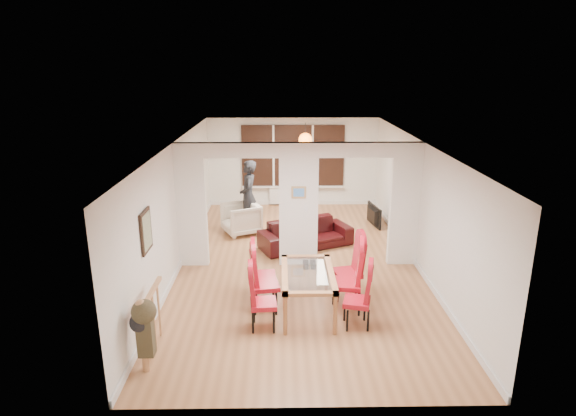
{
  "coord_description": "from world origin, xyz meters",
  "views": [
    {
      "loc": [
        -0.37,
        -9.5,
        4.11
      ],
      "look_at": [
        -0.21,
        0.6,
        1.06
      ],
      "focal_mm": 30.0,
      "sensor_mm": 36.0,
      "label": 1
    }
  ],
  "objects_px": {
    "television": "(371,215)",
    "coffee_table": "(311,222)",
    "dining_chair_ra": "(357,297)",
    "bottle": "(315,214)",
    "dining_table": "(308,292)",
    "sofa": "(306,234)",
    "dining_chair_rc": "(348,268)",
    "bowl": "(310,216)",
    "armchair": "(241,219)",
    "person": "(248,196)",
    "dining_chair_la": "(263,299)",
    "dining_chair_lb": "(266,281)",
    "dining_chair_lc": "(264,272)",
    "dining_chair_rb": "(347,279)"
  },
  "relations": [
    {
      "from": "television",
      "to": "coffee_table",
      "type": "xyz_separation_m",
      "value": [
        -1.57,
        -0.08,
        -0.16
      ]
    },
    {
      "from": "dining_table",
      "to": "person",
      "type": "bearing_deg",
      "value": 106.64
    },
    {
      "from": "armchair",
      "to": "bottle",
      "type": "height_order",
      "value": "armchair"
    },
    {
      "from": "dining_chair_lb",
      "to": "person",
      "type": "relative_size",
      "value": 0.61
    },
    {
      "from": "dining_chair_lb",
      "to": "coffee_table",
      "type": "xyz_separation_m",
      "value": [
        1.07,
        4.43,
        -0.44
      ]
    },
    {
      "from": "television",
      "to": "dining_chair_rb",
      "type": "bearing_deg",
      "value": 155.01
    },
    {
      "from": "dining_chair_ra",
      "to": "dining_chair_rc",
      "type": "height_order",
      "value": "dining_chair_rc"
    },
    {
      "from": "armchair",
      "to": "coffee_table",
      "type": "bearing_deg",
      "value": 80.96
    },
    {
      "from": "dining_chair_la",
      "to": "armchair",
      "type": "relative_size",
      "value": 1.21
    },
    {
      "from": "dining_chair_rc",
      "to": "person",
      "type": "distance_m",
      "value": 4.22
    },
    {
      "from": "dining_chair_lb",
      "to": "dining_chair_rb",
      "type": "xyz_separation_m",
      "value": [
        1.38,
        -0.04,
        0.05
      ]
    },
    {
      "from": "coffee_table",
      "to": "dining_table",
      "type": "bearing_deg",
      "value": -94.43
    },
    {
      "from": "person",
      "to": "dining_chair_ra",
      "type": "bearing_deg",
      "value": 20.46
    },
    {
      "from": "bowl",
      "to": "armchair",
      "type": "bearing_deg",
      "value": -161.09
    },
    {
      "from": "dining_chair_la",
      "to": "dining_chair_ra",
      "type": "height_order",
      "value": "dining_chair_ra"
    },
    {
      "from": "dining_chair_rc",
      "to": "sofa",
      "type": "xyz_separation_m",
      "value": [
        -0.62,
        2.54,
        -0.26
      ]
    },
    {
      "from": "dining_chair_rb",
      "to": "dining_chair_rc",
      "type": "height_order",
      "value": "dining_chair_rb"
    },
    {
      "from": "dining_chair_la",
      "to": "bottle",
      "type": "relative_size",
      "value": 3.43
    },
    {
      "from": "sofa",
      "to": "bowl",
      "type": "xyz_separation_m",
      "value": [
        0.19,
        1.54,
        -0.06
      ]
    },
    {
      "from": "dining_table",
      "to": "dining_chair_rc",
      "type": "height_order",
      "value": "dining_chair_rc"
    },
    {
      "from": "bottle",
      "to": "dining_chair_rc",
      "type": "bearing_deg",
      "value": -85.26
    },
    {
      "from": "dining_chair_la",
      "to": "dining_chair_rc",
      "type": "bearing_deg",
      "value": 29.92
    },
    {
      "from": "dining_table",
      "to": "dining_chair_rb",
      "type": "xyz_separation_m",
      "value": [
        0.67,
        0.04,
        0.23
      ]
    },
    {
      "from": "person",
      "to": "sofa",
      "type": "bearing_deg",
      "value": 47.37
    },
    {
      "from": "dining_chair_lc",
      "to": "coffee_table",
      "type": "distance_m",
      "value": 4.14
    },
    {
      "from": "dining_chair_ra",
      "to": "sofa",
      "type": "bearing_deg",
      "value": 114.6
    },
    {
      "from": "dining_table",
      "to": "bowl",
      "type": "height_order",
      "value": "dining_table"
    },
    {
      "from": "dining_chair_ra",
      "to": "bottle",
      "type": "distance_m",
      "value": 4.9
    },
    {
      "from": "dining_table",
      "to": "sofa",
      "type": "distance_m",
      "value": 3.07
    },
    {
      "from": "dining_chair_rb",
      "to": "dining_chair_lc",
      "type": "bearing_deg",
      "value": 169.07
    },
    {
      "from": "dining_chair_la",
      "to": "dining_chair_rb",
      "type": "xyz_separation_m",
      "value": [
        1.4,
        0.56,
        0.08
      ]
    },
    {
      "from": "person",
      "to": "television",
      "type": "relative_size",
      "value": 1.93
    },
    {
      "from": "bottle",
      "to": "dining_chair_lc",
      "type": "bearing_deg",
      "value": -106.95
    },
    {
      "from": "sofa",
      "to": "television",
      "type": "xyz_separation_m",
      "value": [
        1.79,
        1.52,
        -0.04
      ]
    },
    {
      "from": "dining_table",
      "to": "armchair",
      "type": "height_order",
      "value": "armchair"
    },
    {
      "from": "person",
      "to": "bottle",
      "type": "height_order",
      "value": "person"
    },
    {
      "from": "dining_chair_la",
      "to": "bottle",
      "type": "height_order",
      "value": "dining_chair_la"
    },
    {
      "from": "dining_chair_lb",
      "to": "bowl",
      "type": "distance_m",
      "value": 4.66
    },
    {
      "from": "armchair",
      "to": "bowl",
      "type": "distance_m",
      "value": 1.87
    },
    {
      "from": "person",
      "to": "dining_chair_rb",
      "type": "bearing_deg",
      "value": 21.91
    },
    {
      "from": "armchair",
      "to": "dining_chair_rb",
      "type": "bearing_deg",
      "value": 3.36
    },
    {
      "from": "dining_chair_lb",
      "to": "person",
      "type": "bearing_deg",
      "value": 87.38
    },
    {
      "from": "television",
      "to": "bowl",
      "type": "bearing_deg",
      "value": 79.52
    },
    {
      "from": "television",
      "to": "bottle",
      "type": "distance_m",
      "value": 1.5
    },
    {
      "from": "dining_table",
      "to": "dining_chair_rc",
      "type": "relative_size",
      "value": 1.38
    },
    {
      "from": "dining_chair_ra",
      "to": "dining_chair_rc",
      "type": "distance_m",
      "value": 1.01
    },
    {
      "from": "dining_chair_la",
      "to": "sofa",
      "type": "bearing_deg",
      "value": 71.21
    },
    {
      "from": "dining_chair_la",
      "to": "dining_chair_ra",
      "type": "bearing_deg",
      "value": -3.87
    },
    {
      "from": "television",
      "to": "dining_table",
      "type": "bearing_deg",
      "value": 147.68
    },
    {
      "from": "dining_table",
      "to": "bottle",
      "type": "height_order",
      "value": "dining_table"
    }
  ]
}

